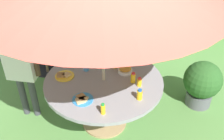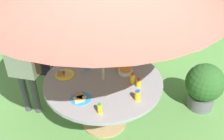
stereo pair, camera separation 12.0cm
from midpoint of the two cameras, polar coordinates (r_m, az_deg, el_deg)
The scene contains 18 objects.
ground_plane at distance 3.43m, azimuth -0.70°, elevation -11.51°, with size 10.00×10.00×0.02m, color #548442.
garden_table at distance 3.03m, azimuth -0.77°, elevation -3.83°, with size 1.37×1.37×0.69m.
wooden_chair at distance 4.10m, azimuth -10.11°, elevation 5.92°, with size 0.66×0.66×0.94m.
dome_tent at distance 4.86m, azimuth -11.04°, elevation 15.07°, with size 2.46×2.46×1.79m.
potted_plant at distance 3.64m, azimuth 20.68°, elevation -3.21°, with size 0.51×0.51×0.66m.
child_in_grey_shirt at distance 3.63m, azimuth 8.75°, elevation 5.46°, with size 0.27×0.35×1.12m.
child_in_white_shirt at distance 3.20m, azimuth -18.49°, elevation 2.80°, with size 0.46×0.23×1.35m.
snack_bowl at distance 3.06m, azimuth 4.11°, elevation -0.07°, with size 0.17×0.17×0.08m.
plate_back_edge at distance 3.28m, azimuth -5.92°, elevation 1.99°, with size 0.22×0.22×0.03m.
plate_mid_left at distance 2.70m, azimuth -5.78°, elevation -6.26°, with size 0.22×0.22×0.03m.
plate_center_front at distance 3.07m, azimuth -9.40°, elevation -0.95°, with size 0.22×0.22×0.03m.
juice_bottle_near_left at distance 2.50m, azimuth -1.35°, elevation -8.59°, with size 0.05×0.05×0.12m.
juice_bottle_near_right at distance 3.14m, azimuth 1.95°, elevation 1.30°, with size 0.05×0.05×0.11m.
juice_bottle_far_left at distance 3.36m, azimuth -2.50°, elevation 3.90°, with size 0.05×0.05×0.12m.
juice_bottle_far_right at distance 2.89m, azimuth 5.77°, elevation -1.85°, with size 0.05×0.05×0.13m.
juice_bottle_center_back at distance 2.85m, azimuth 7.11°, elevation -2.85°, with size 0.05×0.05×0.11m.
juice_bottle_mid_right at distance 2.67m, azimuth 6.99°, elevation -5.65°, with size 0.06×0.06×0.12m.
cup_near at distance 3.12m, azimuth -4.58°, elevation 0.57°, with size 0.07×0.07×0.06m, color #4C99D8.
Camera 2 is at (0.57, -2.31, 2.46)m, focal length 41.21 mm.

